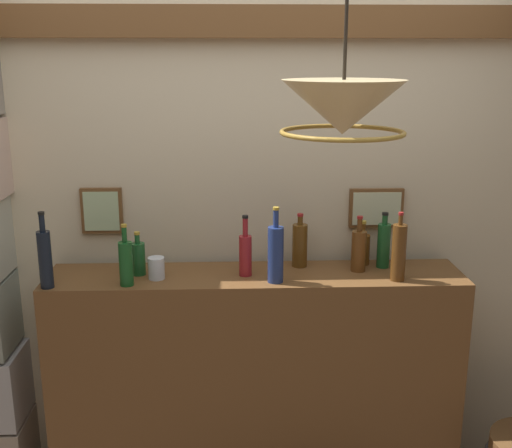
{
  "coord_description": "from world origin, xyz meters",
  "views": [
    {
      "loc": [
        -0.11,
        -1.89,
        2.09
      ],
      "look_at": [
        0.0,
        0.79,
        1.38
      ],
      "focal_mm": 44.44,
      "sensor_mm": 36.0,
      "label": 1
    }
  ],
  "objects_px": {
    "liquor_bottle_brandy": "(399,252)",
    "liquor_bottle_sherry": "(126,262)",
    "liquor_bottle_vodka": "(384,244)",
    "glass_tumbler_rocks": "(156,268)",
    "pendant_lamp": "(343,109)",
    "liquor_bottle_bourbon": "(45,258)",
    "liquor_bottle_gin": "(300,245)",
    "liquor_bottle_vermouth": "(359,250)",
    "liquor_bottle_rum": "(276,253)",
    "liquor_bottle_rye": "(138,258)",
    "liquor_bottle_scotch": "(245,253)",
    "liquor_bottle_amaro": "(362,248)"
  },
  "relations": [
    {
      "from": "liquor_bottle_brandy",
      "to": "liquor_bottle_scotch",
      "type": "xyz_separation_m",
      "value": [
        -0.67,
        0.09,
        -0.03
      ]
    },
    {
      "from": "liquor_bottle_scotch",
      "to": "glass_tumbler_rocks",
      "type": "bearing_deg",
      "value": -175.7
    },
    {
      "from": "liquor_bottle_bourbon",
      "to": "liquor_bottle_gin",
      "type": "xyz_separation_m",
      "value": [
        1.11,
        0.24,
        -0.03
      ]
    },
    {
      "from": "liquor_bottle_scotch",
      "to": "liquor_bottle_vodka",
      "type": "xyz_separation_m",
      "value": [
        0.65,
        0.09,
        0.01
      ]
    },
    {
      "from": "liquor_bottle_rye",
      "to": "glass_tumbler_rocks",
      "type": "xyz_separation_m",
      "value": [
        0.09,
        -0.06,
        -0.03
      ]
    },
    {
      "from": "liquor_bottle_sherry",
      "to": "glass_tumbler_rocks",
      "type": "distance_m",
      "value": 0.15
    },
    {
      "from": "liquor_bottle_bourbon",
      "to": "liquor_bottle_vodka",
      "type": "distance_m",
      "value": 1.52
    },
    {
      "from": "liquor_bottle_sherry",
      "to": "pendant_lamp",
      "type": "distance_m",
      "value": 1.19
    },
    {
      "from": "pendant_lamp",
      "to": "liquor_bottle_sherry",
      "type": "bearing_deg",
      "value": 148.09
    },
    {
      "from": "liquor_bottle_brandy",
      "to": "glass_tumbler_rocks",
      "type": "relative_size",
      "value": 3.14
    },
    {
      "from": "pendant_lamp",
      "to": "liquor_bottle_scotch",
      "type": "bearing_deg",
      "value": 116.43
    },
    {
      "from": "liquor_bottle_vodka",
      "to": "glass_tumbler_rocks",
      "type": "relative_size",
      "value": 2.68
    },
    {
      "from": "liquor_bottle_sherry",
      "to": "pendant_lamp",
      "type": "xyz_separation_m",
      "value": [
        0.83,
        -0.52,
        0.69
      ]
    },
    {
      "from": "liquor_bottle_rye",
      "to": "glass_tumbler_rocks",
      "type": "relative_size",
      "value": 2.03
    },
    {
      "from": "liquor_bottle_scotch",
      "to": "liquor_bottle_vermouth",
      "type": "height_order",
      "value": "liquor_bottle_scotch"
    },
    {
      "from": "liquor_bottle_amaro",
      "to": "liquor_bottle_brandy",
      "type": "height_order",
      "value": "liquor_bottle_brandy"
    },
    {
      "from": "liquor_bottle_vodka",
      "to": "glass_tumbler_rocks",
      "type": "xyz_separation_m",
      "value": [
        -1.05,
        -0.12,
        -0.06
      ]
    },
    {
      "from": "liquor_bottle_brandy",
      "to": "glass_tumbler_rocks",
      "type": "distance_m",
      "value": 1.07
    },
    {
      "from": "liquor_bottle_rum",
      "to": "glass_tumbler_rocks",
      "type": "bearing_deg",
      "value": 173.35
    },
    {
      "from": "liquor_bottle_amaro",
      "to": "liquor_bottle_sherry",
      "type": "relative_size",
      "value": 0.78
    },
    {
      "from": "glass_tumbler_rocks",
      "to": "liquor_bottle_vodka",
      "type": "bearing_deg",
      "value": 6.5
    },
    {
      "from": "liquor_bottle_amaro",
      "to": "liquor_bottle_bourbon",
      "type": "height_order",
      "value": "liquor_bottle_bourbon"
    },
    {
      "from": "liquor_bottle_bourbon",
      "to": "liquor_bottle_brandy",
      "type": "xyz_separation_m",
      "value": [
        1.53,
        0.03,
        -0.0
      ]
    },
    {
      "from": "liquor_bottle_rum",
      "to": "pendant_lamp",
      "type": "relative_size",
      "value": 0.68
    },
    {
      "from": "liquor_bottle_amaro",
      "to": "liquor_bottle_vodka",
      "type": "relative_size",
      "value": 0.81
    },
    {
      "from": "liquor_bottle_rye",
      "to": "glass_tumbler_rocks",
      "type": "distance_m",
      "value": 0.11
    },
    {
      "from": "liquor_bottle_vodka",
      "to": "pendant_lamp",
      "type": "height_order",
      "value": "pendant_lamp"
    },
    {
      "from": "liquor_bottle_gin",
      "to": "liquor_bottle_vermouth",
      "type": "relative_size",
      "value": 0.98
    },
    {
      "from": "liquor_bottle_rum",
      "to": "liquor_bottle_vodka",
      "type": "relative_size",
      "value": 1.28
    },
    {
      "from": "liquor_bottle_rum",
      "to": "liquor_bottle_gin",
      "type": "distance_m",
      "value": 0.25
    },
    {
      "from": "liquor_bottle_bourbon",
      "to": "pendant_lamp",
      "type": "distance_m",
      "value": 1.43
    },
    {
      "from": "liquor_bottle_gin",
      "to": "glass_tumbler_rocks",
      "type": "distance_m",
      "value": 0.68
    },
    {
      "from": "liquor_bottle_bourbon",
      "to": "liquor_bottle_brandy",
      "type": "bearing_deg",
      "value": 1.24
    },
    {
      "from": "liquor_bottle_rye",
      "to": "glass_tumbler_rocks",
      "type": "height_order",
      "value": "liquor_bottle_rye"
    },
    {
      "from": "liquor_bottle_scotch",
      "to": "glass_tumbler_rocks",
      "type": "height_order",
      "value": "liquor_bottle_scotch"
    },
    {
      "from": "liquor_bottle_bourbon",
      "to": "liquor_bottle_vodka",
      "type": "height_order",
      "value": "liquor_bottle_bourbon"
    },
    {
      "from": "liquor_bottle_scotch",
      "to": "pendant_lamp",
      "type": "distance_m",
      "value": 0.98
    },
    {
      "from": "liquor_bottle_gin",
      "to": "pendant_lamp",
      "type": "distance_m",
      "value": 1.01
    },
    {
      "from": "liquor_bottle_sherry",
      "to": "liquor_bottle_vodka",
      "type": "height_order",
      "value": "liquor_bottle_sherry"
    },
    {
      "from": "liquor_bottle_vermouth",
      "to": "glass_tumbler_rocks",
      "type": "xyz_separation_m",
      "value": [
        -0.92,
        -0.07,
        -0.05
      ]
    },
    {
      "from": "liquor_bottle_vermouth",
      "to": "glass_tumbler_rocks",
      "type": "height_order",
      "value": "liquor_bottle_vermouth"
    },
    {
      "from": "liquor_bottle_rum",
      "to": "liquor_bottle_sherry",
      "type": "height_order",
      "value": "liquor_bottle_rum"
    },
    {
      "from": "liquor_bottle_bourbon",
      "to": "liquor_bottle_gin",
      "type": "height_order",
      "value": "liquor_bottle_bourbon"
    },
    {
      "from": "glass_tumbler_rocks",
      "to": "pendant_lamp",
      "type": "height_order",
      "value": "pendant_lamp"
    },
    {
      "from": "liquor_bottle_rye",
      "to": "pendant_lamp",
      "type": "relative_size",
      "value": 0.4
    },
    {
      "from": "liquor_bottle_amaro",
      "to": "liquor_bottle_bourbon",
      "type": "xyz_separation_m",
      "value": [
        -1.41,
        -0.26,
        0.06
      ]
    },
    {
      "from": "liquor_bottle_rye",
      "to": "liquor_bottle_scotch",
      "type": "bearing_deg",
      "value": -3.53
    },
    {
      "from": "liquor_bottle_bourbon",
      "to": "liquor_bottle_vodka",
      "type": "xyz_separation_m",
      "value": [
        1.5,
        0.21,
        -0.02
      ]
    },
    {
      "from": "liquor_bottle_vodka",
      "to": "liquor_bottle_sherry",
      "type": "bearing_deg",
      "value": -170.4
    },
    {
      "from": "liquor_bottle_brandy",
      "to": "liquor_bottle_sherry",
      "type": "distance_m",
      "value": 1.19
    }
  ]
}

